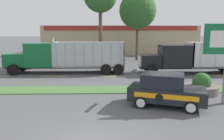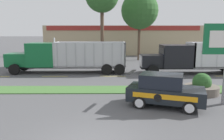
# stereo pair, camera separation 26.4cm
# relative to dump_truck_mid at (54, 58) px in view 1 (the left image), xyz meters

# --- Properties ---
(grass_verge) EXTENTS (120.00, 2.04, 0.06)m
(grass_verge) POSITION_rel_dump_truck_mid_xyz_m (4.68, -7.03, -1.52)
(grass_verge) COLOR #477538
(grass_verge) RESTS_ON ground_plane
(centre_line_3) EXTENTS (2.40, 0.14, 0.01)m
(centre_line_3) POSITION_rel_dump_truck_mid_xyz_m (0.36, -2.00, -1.54)
(centre_line_3) COLOR yellow
(centre_line_3) RESTS_ON ground_plane
(centre_line_4) EXTENTS (2.40, 0.14, 0.01)m
(centre_line_4) POSITION_rel_dump_truck_mid_xyz_m (5.76, -2.00, -1.54)
(centre_line_4) COLOR yellow
(centre_line_4) RESTS_ON ground_plane
(centre_line_5) EXTENTS (2.40, 0.14, 0.01)m
(centre_line_5) POSITION_rel_dump_truck_mid_xyz_m (11.16, -2.00, -1.54)
(centre_line_5) COLOR yellow
(centre_line_5) RESTS_ON ground_plane
(dump_truck_mid) EXTENTS (11.84, 2.79, 3.55)m
(dump_truck_mid) POSITION_rel_dump_truck_mid_xyz_m (0.00, 0.00, 0.00)
(dump_truck_mid) COLOR black
(dump_truck_mid) RESTS_ON ground_plane
(dump_truck_trail) EXTENTS (12.03, 2.81, 3.09)m
(dump_truck_trail) POSITION_rel_dump_truck_mid_xyz_m (13.49, -0.59, -0.07)
(dump_truck_trail) COLOR black
(dump_truck_trail) RESTS_ON ground_plane
(rally_car) EXTENTS (4.39, 3.06, 1.82)m
(rally_car) POSITION_rel_dump_truck_mid_xyz_m (8.46, -10.48, -0.64)
(rally_car) COLOR black
(rally_car) RESTS_ON ground_plane
(stone_planter) EXTENTS (2.21, 2.21, 1.38)m
(stone_planter) POSITION_rel_dump_truck_mid_xyz_m (11.56, -8.01, -1.07)
(stone_planter) COLOR #6B6056
(stone_planter) RESTS_ON ground_plane
(store_building_backdrop) EXTENTS (28.50, 12.10, 5.32)m
(store_building_backdrop) POSITION_rel_dump_truck_mid_xyz_m (7.87, 23.16, 1.12)
(store_building_backdrop) COLOR tan
(store_building_backdrop) RESTS_ON ground_plane
(tree_behind_centre) EXTENTS (5.37, 5.37, 11.24)m
(tree_behind_centre) POSITION_rel_dump_truck_mid_xyz_m (9.81, 10.59, 6.19)
(tree_behind_centre) COLOR brown
(tree_behind_centre) RESTS_ON ground_plane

